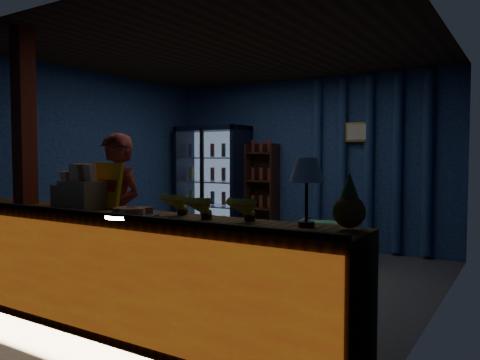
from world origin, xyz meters
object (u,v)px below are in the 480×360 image
object	(u,v)px
pastry_tray	(132,214)
table_lamp	(307,173)
shopkeeper	(117,217)
green_chair	(325,239)

from	to	relation	value
pastry_tray	table_lamp	xyz separation A→B (m)	(1.32, 0.23, 0.33)
shopkeeper	pastry_tray	world-z (taller)	shopkeeper
shopkeeper	table_lamp	xyz separation A→B (m)	(2.18, -0.41, 0.49)
green_chair	pastry_tray	distance (m)	3.39
green_chair	table_lamp	xyz separation A→B (m)	(1.09, -3.08, 1.01)
green_chair	table_lamp	bearing A→B (deg)	97.03
shopkeeper	green_chair	bearing A→B (deg)	71.01
table_lamp	shopkeeper	bearing A→B (deg)	169.27
shopkeeper	table_lamp	world-z (taller)	shopkeeper
table_lamp	green_chair	bearing A→B (deg)	109.47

